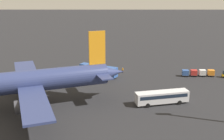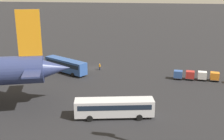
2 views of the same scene
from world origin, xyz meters
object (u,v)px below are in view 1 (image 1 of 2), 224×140
(cargo_cart_orange, at_px, (211,73))
(cargo_cart_blue, at_px, (185,73))
(worker_person, at_px, (123,70))
(cargo_cart_white, at_px, (202,73))
(shuttle_bus_far, at_px, (162,96))
(airplane, at_px, (22,82))
(shuttle_bus_near, at_px, (98,70))
(cargo_cart_red, at_px, (194,73))

(cargo_cart_orange, height_order, cargo_cart_blue, same)
(cargo_cart_orange, bearing_deg, worker_person, -8.29)
(worker_person, bearing_deg, cargo_cart_blue, 168.12)
(cargo_cart_orange, height_order, cargo_cart_white, same)
(shuttle_bus_far, distance_m, cargo_cart_orange, 29.21)
(airplane, distance_m, cargo_cart_orange, 56.98)
(cargo_cart_orange, bearing_deg, cargo_cart_blue, 0.57)
(shuttle_bus_far, relative_size, cargo_cart_blue, 6.13)
(shuttle_bus_near, height_order, shuttle_bus_far, shuttle_bus_near)
(shuttle_bus_far, xyz_separation_m, cargo_cart_white, (-16.45, -22.15, -0.67))
(airplane, xyz_separation_m, cargo_cart_white, (-48.20, -25.21, -5.19))
(cargo_cart_white, relative_size, cargo_cart_blue, 1.00)
(cargo_cart_white, bearing_deg, shuttle_bus_far, 53.40)
(worker_person, height_order, cargo_cart_white, cargo_cart_white)
(shuttle_bus_near, bearing_deg, cargo_cart_blue, -151.45)
(cargo_cart_orange, relative_size, cargo_cart_blue, 1.00)
(shuttle_bus_near, bearing_deg, cargo_cart_white, -151.01)
(shuttle_bus_far, bearing_deg, airplane, -7.66)
(cargo_cart_blue, bearing_deg, shuttle_bus_near, -0.75)
(shuttle_bus_near, xyz_separation_m, shuttle_bus_far, (-16.18, 22.33, -0.15))
(airplane, bearing_deg, shuttle_bus_near, -141.81)
(shuttle_bus_near, bearing_deg, shuttle_bus_far, 155.22)
(shuttle_bus_far, bearing_deg, worker_person, -85.33)
(airplane, bearing_deg, worker_person, -149.02)
(shuttle_bus_near, distance_m, cargo_cart_blue, 27.26)
(shuttle_bus_far, xyz_separation_m, cargo_cart_blue, (-11.06, -21.98, -0.67))
(shuttle_bus_near, height_order, worker_person, shuttle_bus_near)
(airplane, relative_size, shuttle_bus_near, 3.85)
(airplane, xyz_separation_m, worker_person, (-23.36, -29.13, -5.51))
(cargo_cart_red, height_order, cargo_cart_blue, same)
(airplane, height_order, cargo_cart_white, airplane)
(worker_person, xyz_separation_m, cargo_cart_white, (-24.84, 3.92, 0.32))
(cargo_cart_red, distance_m, cargo_cart_blue, 2.69)
(cargo_cart_white, bearing_deg, shuttle_bus_near, -0.31)
(cargo_cart_orange, distance_m, cargo_cart_blue, 8.08)
(cargo_cart_white, xyz_separation_m, cargo_cart_blue, (5.38, 0.18, 0.00))
(cargo_cart_blue, bearing_deg, shuttle_bus_far, 63.27)
(shuttle_bus_near, xyz_separation_m, worker_person, (-7.79, -3.74, -1.15))
(shuttle_bus_near, relative_size, cargo_cart_red, 5.75)
(shuttle_bus_near, distance_m, worker_person, 8.71)
(worker_person, height_order, cargo_cart_blue, cargo_cart_blue)
(worker_person, bearing_deg, cargo_cart_red, 169.71)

